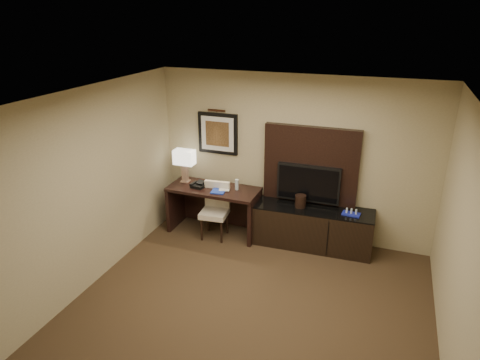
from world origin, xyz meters
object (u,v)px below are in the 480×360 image
at_px(tv, 308,183).
at_px(minibar_tray, 351,212).
at_px(desk_chair, 214,213).
at_px(desk_phone, 198,184).
at_px(table_lamp, 185,165).
at_px(credenza, 310,227).
at_px(ice_bucket, 300,201).
at_px(desk, 214,210).
at_px(water_bottle, 237,185).

height_order(tv, minibar_tray, tv).
relative_size(desk_chair, desk_phone, 4.26).
bearing_deg(table_lamp, desk_chair, -22.68).
relative_size(desk_chair, table_lamp, 1.49).
relative_size(table_lamp, minibar_tray, 2.24).
height_order(credenza, desk_chair, desk_chair).
relative_size(tv, desk_phone, 4.76).
bearing_deg(table_lamp, minibar_tray, -0.82).
height_order(tv, ice_bucket, tv).
distance_m(credenza, tv, 0.71).
height_order(desk, ice_bucket, ice_bucket).
xyz_separation_m(desk, credenza, (1.64, 0.09, -0.07)).
xyz_separation_m(credenza, table_lamp, (-2.21, 0.02, 0.78)).
height_order(credenza, minibar_tray, minibar_tray).
height_order(credenza, tv, tv).
height_order(desk_phone, minibar_tray, desk_phone).
bearing_deg(table_lamp, desk_phone, -26.40).
distance_m(desk, desk_phone, 0.53).
xyz_separation_m(credenza, tv, (-0.10, 0.15, 0.68)).
xyz_separation_m(desk, table_lamp, (-0.57, 0.10, 0.71)).
distance_m(desk, tv, 1.67).
relative_size(table_lamp, water_bottle, 3.38).
bearing_deg(tv, minibar_tray, -14.06).
xyz_separation_m(credenza, desk_phone, (-1.89, -0.14, 0.53)).
distance_m(credenza, desk_chair, 1.58).
relative_size(credenza, water_bottle, 11.01).
bearing_deg(credenza, table_lamp, 177.67).
bearing_deg(tv, desk_chair, -164.32).
distance_m(credenza, ice_bucket, 0.47).
relative_size(credenza, table_lamp, 3.25).
distance_m(credenza, minibar_tray, 0.73).
relative_size(credenza, tv, 1.95).
distance_m(table_lamp, desk_phone, 0.44).
distance_m(tv, table_lamp, 2.12).
distance_m(tv, desk_chair, 1.62).
xyz_separation_m(desk, minibar_tray, (2.25, 0.06, 0.31)).
height_order(tv, table_lamp, table_lamp).
relative_size(water_bottle, ice_bucket, 0.90).
relative_size(desk, minibar_tray, 5.68).
distance_m(desk_chair, minibar_tray, 2.21).
distance_m(table_lamp, water_bottle, 0.98).
height_order(desk, desk_phone, desk_phone).
xyz_separation_m(tv, water_bottle, (-1.15, -0.17, -0.11)).
relative_size(desk, desk_phone, 7.26).
relative_size(water_bottle, minibar_tray, 0.66).
height_order(desk_chair, ice_bucket, desk_chair).
bearing_deg(desk_phone, tv, 17.60).
relative_size(table_lamp, desk_phone, 2.86).
distance_m(tv, water_bottle, 1.17).
xyz_separation_m(credenza, minibar_tray, (0.62, -0.03, 0.38)).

